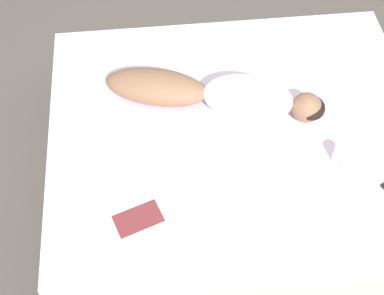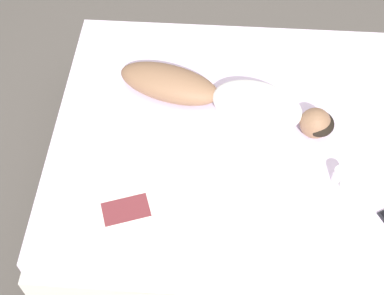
% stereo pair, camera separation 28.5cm
% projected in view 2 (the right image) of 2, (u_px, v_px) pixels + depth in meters
% --- Properties ---
extents(ground_plane, '(12.00, 12.00, 0.00)m').
position_uv_depth(ground_plane, '(236.00, 184.00, 3.43)').
color(ground_plane, '#4C4742').
extents(bed, '(1.80, 2.18, 0.55)m').
position_uv_depth(bed, '(239.00, 160.00, 3.21)').
color(bed, beige).
rests_on(bed, ground_plane).
extents(person, '(0.57, 1.27, 0.20)m').
position_uv_depth(person, '(229.00, 99.00, 3.00)').
color(person, brown).
rests_on(person, bed).
extents(open_magazine, '(0.51, 0.46, 0.01)m').
position_uv_depth(open_magazine, '(122.00, 193.00, 2.74)').
color(open_magazine, silver).
rests_on(open_magazine, bed).
extents(coffee_mug, '(0.10, 0.07, 0.10)m').
position_uv_depth(coffee_mug, '(340.00, 176.00, 2.75)').
color(coffee_mug, white).
rests_on(coffee_mug, bed).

